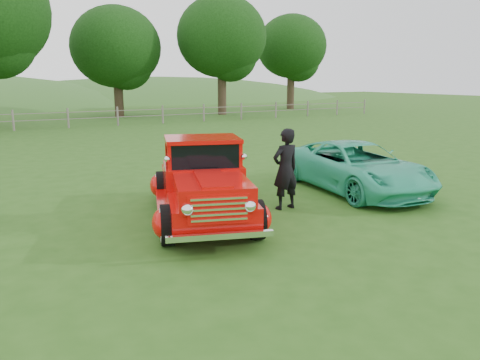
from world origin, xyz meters
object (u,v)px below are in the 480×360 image
tree_near_east (116,47)px  tree_mid_east (222,37)px  tree_far_east (292,47)px  teal_sedan (356,167)px  red_pickup (203,183)px  man (285,169)px

tree_near_east → tree_mid_east: size_ratio=0.88×
tree_near_east → tree_far_east: (17.00, 1.00, 0.61)m
teal_sedan → tree_mid_east: bearing=76.7°
tree_far_east → tree_mid_east: bearing=-161.6°
tree_mid_east → tree_far_east: tree_mid_east is taller
tree_far_east → teal_sedan: (-18.07, -28.57, -5.20)m
teal_sedan → red_pickup: bearing=-170.2°
teal_sedan → tree_far_east: bearing=63.9°
man → teal_sedan: bearing=-172.2°
teal_sedan → man: 2.73m
tree_near_east → tree_far_east: bearing=3.4°
tree_near_east → tree_far_east: 17.04m
man → tree_mid_east: bearing=-117.5°
tree_mid_east → teal_sedan: bearing=-109.5°
tree_far_east → red_pickup: size_ratio=1.68×
red_pickup → man: size_ratio=2.81×
tree_far_east → red_pickup: (-22.73, -28.86, -5.06)m
teal_sedan → tree_near_east: bearing=94.0°
tree_far_east → teal_sedan: 34.20m
red_pickup → teal_sedan: size_ratio=1.12×
tree_near_east → man: bearing=-97.6°
tree_near_east → red_pickup: size_ratio=1.58×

